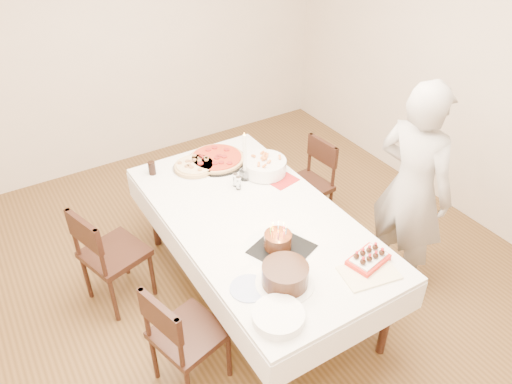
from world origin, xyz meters
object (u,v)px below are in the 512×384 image
pasta_bowl (265,166)px  layer_cake (285,275)px  chair_right_savory (305,186)px  chair_left_savory (115,253)px  person (412,190)px  birthday_cake (278,236)px  cola_glass (152,168)px  taper_candle (245,156)px  dining_table (256,256)px  pizza_white (195,166)px  chair_left_dessert (189,334)px  pizza_pepperoni (217,159)px  strawberry_box (368,259)px

pasta_bowl → layer_cake: layer_cake is taller
chair_right_savory → layer_cake: bearing=-136.8°
chair_left_savory → pasta_bowl: (1.26, -0.06, 0.38)m
person → birthday_cake: (-1.11, 0.08, -0.00)m
person → layer_cake: bearing=90.5°
chair_left_savory → layer_cake: bearing=104.9°
pasta_bowl → cola_glass: pasta_bowl is taller
chair_right_savory → taper_candle: taper_candle is taller
chair_right_savory → taper_candle: (-0.65, -0.05, 0.54)m
dining_table → cola_glass: (-0.41, 0.90, 0.43)m
chair_left_savory → pizza_white: size_ratio=2.41×
chair_left_dessert → pasta_bowl: pasta_bowl is taller
pasta_bowl → taper_candle: bearing=176.1°
chair_right_savory → cola_glass: cola_glass is taller
pizza_pepperoni → pasta_bowl: pasta_bowl is taller
taper_candle → chair_right_savory: bearing=4.1°
layer_cake → dining_table: bearing=73.1°
dining_table → layer_cake: (-0.20, -0.65, 0.44)m
pasta_bowl → dining_table: bearing=-128.5°
dining_table → strawberry_box: strawberry_box is taller
chair_right_savory → person: size_ratio=0.48×
taper_candle → cola_glass: bearing=143.2°
cola_glass → pizza_pepperoni: bearing=-10.3°
chair_left_dessert → pizza_pepperoni: chair_left_dessert is taller
pizza_pepperoni → taper_candle: 0.40m
taper_candle → strawberry_box: 1.25m
chair_left_dessert → pizza_white: bearing=-133.6°
chair_right_savory → person: person is taller
layer_cake → birthday_cake: bearing=63.8°
chair_left_dessert → birthday_cake: birthday_cake is taller
person → pasta_bowl: size_ratio=4.94×
chair_right_savory → pasta_bowl: bearing=-178.1°
chair_left_dessert → pasta_bowl: 1.47m
dining_table → birthday_cake: bearing=-98.4°
chair_left_savory → pizza_white: chair_left_savory is taller
dining_table → taper_candle: (0.18, 0.46, 0.58)m
chair_right_savory → layer_cake: layer_cake is taller
chair_left_dessert → pasta_bowl: (1.11, 0.88, 0.39)m
pasta_bowl → pizza_pepperoni: bearing=123.8°
chair_left_savory → layer_cake: (0.71, -1.16, 0.38)m
person → taper_candle: bearing=35.6°
pizza_pepperoni → pasta_bowl: (0.24, -0.36, 0.04)m
dining_table → person: bearing=-22.4°
chair_left_savory → chair_left_dessert: 0.95m
cola_glass → layer_cake: size_ratio=0.30×
layer_cake → strawberry_box: size_ratio=1.38×
dining_table → pizza_white: (-0.09, 0.79, 0.40)m
pizza_pepperoni → dining_table: bearing=-98.0°
pizza_white → cola_glass: bearing=161.9°
chair_right_savory → birthday_cake: 1.30m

